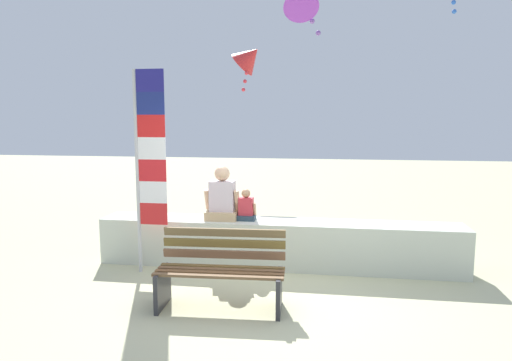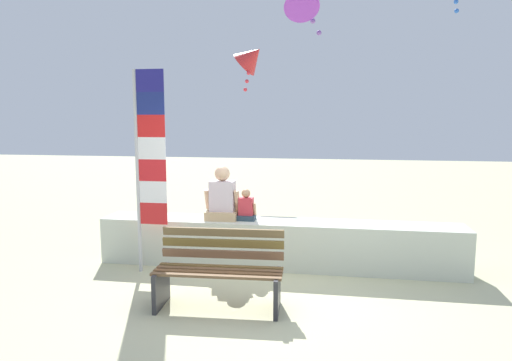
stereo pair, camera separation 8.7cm
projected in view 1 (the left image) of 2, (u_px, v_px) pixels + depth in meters
name	position (u px, v px, depth m)	size (l,w,h in m)	color
ground_plane	(268.00, 295.00, 5.63)	(40.00, 40.00, 0.00)	#C0BE93
seawall_ledge	(278.00, 243.00, 6.72)	(5.37, 0.62, 0.69)	beige
park_bench	(221.00, 273.00, 5.24)	(1.51, 0.68, 0.88)	brown
person_adult	(222.00, 199.00, 6.75)	(0.53, 0.39, 0.81)	tan
person_child	(246.00, 208.00, 6.72)	(0.31, 0.23, 0.47)	#2A3E4C
flag_banner	(147.00, 157.00, 6.26)	(0.45, 0.05, 2.87)	#B7B7BC
kite_red	(250.00, 57.00, 9.73)	(0.88, 0.81, 1.16)	red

